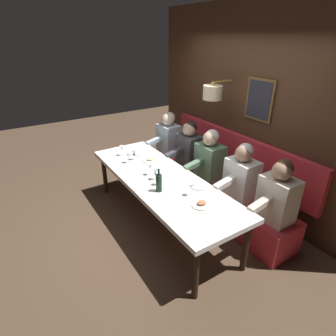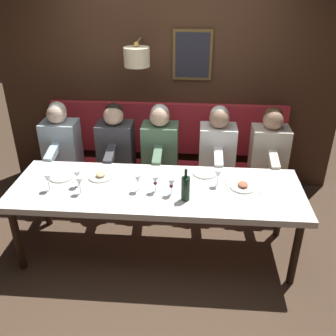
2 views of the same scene
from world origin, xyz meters
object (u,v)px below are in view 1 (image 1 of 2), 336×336
wine_glass_6 (159,177)px  diner_far (189,147)px  diner_nearest (278,193)px  wine_glass_0 (128,156)px  wine_glass_1 (150,167)px  wine_glass_3 (191,187)px  diner_near (242,174)px  diner_middle (210,157)px  diner_farthest (168,135)px  wine_bottle (159,183)px  wine_glass_2 (155,172)px  wine_glass_5 (134,153)px  wine_glass_4 (122,149)px  dining_table (161,182)px

wine_glass_6 → diner_far: bearing=35.2°
diner_nearest → diner_far: same height
wine_glass_0 → wine_glass_1: 0.52m
wine_glass_3 → diner_near: bearing=-2.3°
diner_near → diner_middle: (0.00, 0.64, 0.00)m
diner_middle → diner_far: same height
diner_nearest → diner_farthest: size_ratio=1.00×
wine_glass_1 → wine_glass_6: size_ratio=1.00×
diner_nearest → wine_bottle: 1.39m
wine_glass_2 → wine_glass_5: 0.72m
wine_glass_4 → wine_glass_5: (0.09, -0.24, -0.00)m
diner_nearest → diner_near: same height
diner_middle → wine_glass_2: (-0.96, -0.05, 0.04)m
diner_farthest → wine_glass_2: 1.53m
dining_table → wine_glass_5: wine_glass_5 is taller
wine_glass_2 → wine_glass_4: 0.96m
diner_near → wine_glass_0: 1.63m
wine_glass_1 → wine_bottle: (-0.12, -0.43, -0.00)m
diner_near → diner_far: (0.00, 1.15, 0.00)m
wine_glass_4 → dining_table: bearing=-82.8°
wine_glass_0 → wine_glass_4: same height
wine_glass_0 → wine_glass_4: size_ratio=1.00×
diner_middle → wine_glass_0: (-1.03, 0.62, 0.04)m
diner_middle → wine_glass_1: bearing=173.5°
diner_middle → diner_farthest: (0.00, 1.15, 0.00)m
diner_far → wine_bottle: 1.36m
wine_glass_0 → wine_glass_1: bearing=-81.0°
diner_farthest → wine_glass_0: (-1.03, -0.53, 0.04)m
wine_glass_1 → wine_glass_5: (0.04, 0.57, -0.00)m
diner_farthest → wine_glass_6: (-1.00, -1.34, 0.04)m
wine_glass_4 → wine_glass_3: bearing=-82.5°
dining_table → wine_bottle: bearing=-124.3°
dining_table → wine_bottle: size_ratio=9.00×
diner_middle → wine_glass_3: bearing=-142.6°
diner_nearest → wine_glass_6: (-1.00, 1.02, 0.04)m
wine_glass_5 → wine_glass_6: bearing=-95.5°
diner_middle → wine_glass_6: (-1.00, -0.20, 0.04)m
wine_glass_0 → wine_glass_5: same height
diner_near → wine_glass_3: size_ratio=4.82×
diner_nearest → wine_glass_4: diner_nearest is taller
wine_glass_3 → wine_glass_4: (-0.20, 1.53, 0.00)m
wine_glass_1 → wine_glass_0: bearing=99.0°
diner_far → wine_glass_3: 1.38m
diner_farthest → diner_near: bearing=-90.0°
wine_glass_1 → wine_glass_2: (-0.00, -0.15, -0.00)m
diner_middle → diner_far: (0.00, 0.51, 0.00)m
diner_near → diner_middle: size_ratio=1.00×
diner_middle → wine_glass_2: diner_middle is taller
diner_middle → wine_glass_3: (-0.80, -0.61, 0.04)m
diner_near → wine_glass_3: bearing=177.7°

